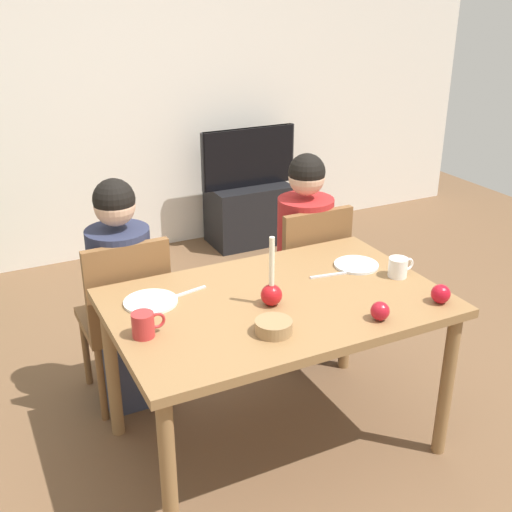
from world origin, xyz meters
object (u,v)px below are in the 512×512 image
Objects in this scene: plate_left at (151,302)px; mug_left at (144,325)px; tv at (249,157)px; mug_right at (399,267)px; dining_table at (277,316)px; chair_left at (126,312)px; person_left_child at (123,299)px; chair_right at (307,273)px; plate_right at (356,265)px; bowl_walnuts at (274,327)px; tv_stand at (249,214)px; person_right_child at (304,261)px; apple_by_left_plate at (380,311)px; candle_centerpiece at (271,291)px; apple_near_candle at (441,294)px.

mug_left reaches higher than plate_left.
tv is 6.08× the size of mug_right.
chair_left reaches higher than dining_table.
chair_right is at bearing -1.83° from person_left_child.
tv is (0.47, 1.69, 0.20)m from chair_right.
mug_right is at bearing -59.15° from plate_right.
tv is 2.83m from mug_left.
bowl_walnuts reaches higher than plate_right.
chair_right is at bearing 52.26° from bowl_walnuts.
dining_table is 2.54m from tv_stand.
tv is at bearing 56.22° from mug_left.
plate_left is (-1.47, -2.10, 0.05)m from tv.
apple_by_left_plate is at bearing -103.39° from person_right_child.
chair_left is 0.47m from plate_left.
mug_right is (1.19, 0.00, -0.00)m from mug_left.
apple_by_left_plate is at bearing -42.89° from candle_centerpiece.
apple_by_left_plate is at bearing -51.40° from person_left_child.
apple_near_candle is at bearing -26.17° from plate_left.
chair_right is 0.90m from candle_centerpiece.
tv is 10.34× the size of apple_by_left_plate.
tv is 2.55m from candle_centerpiece.
candle_centerpiece reaches higher than plate_right.
person_right_child is at bearing 50.42° from candle_centerpiece.
plate_right is (-0.02, -0.51, 0.19)m from person_right_child.
dining_table is 0.61m from mug_left.
tv is 2.78m from bowl_walnuts.
tv_stand is 2.88m from mug_left.
chair_left is 4.31× the size of plate_right.
bowl_walnuts is (-0.14, -0.24, 0.11)m from dining_table.
chair_left is 1.13m from plate_right.
person_left_child is 14.49× the size of apple_near_candle.
dining_table is 1.77× the size of tv.
chair_right is (1.01, 0.00, 0.00)m from chair_left.
dining_table is at bearing -113.03° from tv.
mug_left is (-1.57, -2.35, 0.56)m from tv_stand.
chair_right reaches higher than apple_by_left_plate.
tv_stand is 8.37× the size of apple_by_left_plate.
dining_table is at bearing 150.82° from apple_near_candle.
dining_table is 1.19× the size of person_right_child.
tv_stand is 2.12× the size of candle_centerpiece.
mug_left is at bearing 156.43° from bowl_walnuts.
apple_by_left_plate is at bearing -18.49° from mug_left.
person_right_child reaches higher than plate_right.
person_left_child is 5.61× the size of plate_right.
chair_left is 1.02m from person_right_child.
apple_by_left_plate is (0.33, -0.30, -0.03)m from candle_centerpiece.
tv is (1.48, 1.66, 0.14)m from person_left_child.
person_right_child reaches higher than chair_left.
person_right_child is 1.76m from tv_stand.
apple_by_left_plate is (-0.31, -0.01, -0.00)m from apple_near_candle.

